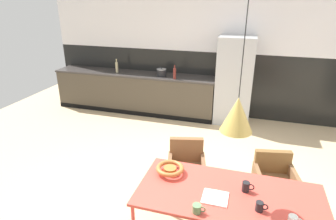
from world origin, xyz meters
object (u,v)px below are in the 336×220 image
Objects in this scene: cooking_pot at (161,72)px; pendant_lamp_over_table_near at (237,114)px; dining_table at (229,197)px; armchair_by_stool at (274,174)px; mug_white_ceramic at (246,187)px; refrigerator_column at (234,81)px; mug_wide_latte at (197,209)px; mug_glass_clear at (260,206)px; bottle_spice_small at (175,73)px; fruit_bowl at (170,169)px; bottle_oil_tall at (117,67)px; armchair_facing_counter at (186,161)px; open_book at (215,198)px.

pendant_lamp_over_table_near reaches higher than cooking_pot.
armchair_by_stool is (0.49, 0.88, -0.21)m from dining_table.
refrigerator_column is at bearing 96.65° from mug_white_ceramic.
mug_wide_latte is at bearing 47.22° from armchair_by_stool.
bottle_spice_small is (-1.77, 3.44, 0.25)m from mug_glass_clear.
refrigerator_column reaches higher than mug_white_ceramic.
fruit_bowl is 0.83m from mug_white_ceramic.
fruit_bowl is at bearing -97.43° from refrigerator_column.
refrigerator_column is 3.59m from pendant_lamp_over_table_near.
armchair_facing_counter is at bearing -48.81° from bottle_oil_tall.
mug_glass_clear is at bearing -48.37° from bottle_oil_tall.
pendant_lamp_over_table_near is at bearing 111.86° from armchair_facing_counter.
pendant_lamp_over_table_near is at bearing 156.47° from mug_glass_clear.
armchair_facing_counter is 2.49× the size of bottle_oil_tall.
bottle_spice_small is (-1.35, 3.38, 0.30)m from open_book.
bottle_oil_tall is (-3.19, 3.59, 0.26)m from mug_glass_clear.
cooking_pot is at bearing 120.69° from mug_white_ceramic.
bottle_oil_tall is 1.05× the size of bottle_spice_small.
open_book is 0.35m from mug_white_ceramic.
refrigerator_column is 2.34× the size of armchair_facing_counter.
pendant_lamp_over_table_near reaches higher than refrigerator_column.
refrigerator_column is 3.33m from fruit_bowl.
mug_wide_latte is 0.58m from mug_glass_clear.
pendant_lamp_over_table_near is (1.82, -3.46, 0.62)m from cooking_pot.
refrigerator_column is 2.67m from bottle_oil_tall.
mug_white_ceramic is at bearing 122.56° from armchair_facing_counter.
mug_wide_latte is at bearing -118.36° from open_book.
armchair_by_stool is 1.53m from pendant_lamp_over_table_near.
cooking_pot reaches higher than mug_wide_latte.
fruit_bowl is at bearing 19.81° from armchair_by_stool.
bottle_oil_tall is at bearing -48.30° from armchair_by_stool.
pendant_lamp_over_table_near is (0.24, -3.52, 0.70)m from refrigerator_column.
bottle_spice_small is (-1.97, 2.40, 0.55)m from armchair_by_stool.
bottle_oil_tall reaches higher than mug_glass_clear.
armchair_facing_counter is 3.13× the size of open_book.
pendant_lamp_over_table_near is at bearing -86.07° from refrigerator_column.
bottle_spice_small reaches higher than mug_white_ceramic.
cooking_pot is 0.69× the size of bottle_oil_tall.
fruit_bowl is 1.45× the size of cooking_pot.
fruit_bowl is 0.61m from open_book.
cooking_pot is 0.37m from bottle_spice_small.
refrigerator_column is 3.50m from dining_table.
bottle_oil_tall is at bearing 131.63° from mug_glass_clear.
armchair_by_stool is at bearing 61.91° from pendant_lamp_over_table_near.
bottle_oil_tall is (-1.08, 0.01, 0.05)m from cooking_pot.
pendant_lamp_over_table_near reaches higher than dining_table.
refrigerator_column reaches higher than mug_glass_clear.
open_book is 2.17× the size of mug_glass_clear.
fruit_bowl is 2.70× the size of mug_glass_clear.
bottle_spice_small reaches higher than armchair_by_stool.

